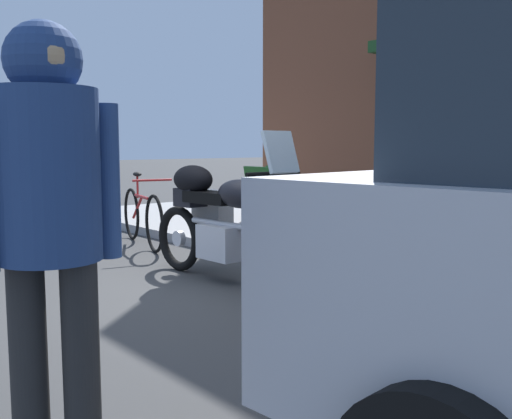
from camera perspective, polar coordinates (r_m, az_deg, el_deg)
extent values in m
plane|color=#393939|center=(5.24, -5.74, -7.98)|extent=(80.00, 80.00, 0.00)
torus|color=black|center=(4.91, 2.71, -4.93)|extent=(0.67, 0.12, 0.67)
cylinder|color=silver|center=(4.91, 2.71, -4.93)|extent=(0.16, 0.07, 0.16)
torus|color=black|center=(6.04, -7.58, -2.83)|extent=(0.67, 0.12, 0.67)
cylinder|color=silver|center=(6.04, -7.58, -2.83)|extent=(0.16, 0.07, 0.16)
cube|color=silver|center=(5.48, -3.31, -3.20)|extent=(0.45, 0.32, 0.32)
cylinder|color=silver|center=(5.41, -2.99, -1.49)|extent=(0.98, 0.11, 0.06)
ellipsoid|color=black|center=(5.23, -1.59, 1.54)|extent=(0.53, 0.30, 0.26)
cube|color=black|center=(5.56, -4.46, 1.19)|extent=(0.61, 0.27, 0.11)
cube|color=black|center=(5.82, -6.48, 1.21)|extent=(0.29, 0.23, 0.18)
cylinder|color=silver|center=(4.85, 2.73, -1.22)|extent=(0.35, 0.09, 0.67)
cylinder|color=black|center=(4.90, 1.75, 3.56)|extent=(0.07, 0.62, 0.04)
cube|color=silver|center=(4.84, 2.43, 5.65)|extent=(0.16, 0.33, 0.35)
sphere|color=#EAEACC|center=(4.80, 3.09, 1.81)|extent=(0.14, 0.14, 0.14)
cube|color=#A4A4A4|center=(5.94, -4.32, -0.21)|extent=(0.45, 0.22, 0.44)
cube|color=black|center=(6.01, -3.47, -0.14)|extent=(0.37, 0.03, 0.03)
ellipsoid|color=black|center=(5.76, -6.21, 2.96)|extent=(0.49, 0.34, 0.28)
torus|color=black|center=(7.06, -9.95, -1.38)|extent=(0.69, 0.21, 0.71)
torus|color=black|center=(8.11, -12.12, -0.43)|extent=(0.69, 0.21, 0.71)
cylinder|color=#B22323|center=(7.55, -11.16, 1.23)|extent=(0.59, 0.18, 0.04)
cylinder|color=#B22323|center=(7.78, -11.55, 0.19)|extent=(0.46, 0.15, 0.34)
cylinder|color=#B22323|center=(7.73, -11.56, 2.24)|extent=(0.03, 0.03, 0.30)
ellipsoid|color=black|center=(7.72, -11.58, 3.42)|extent=(0.24, 0.15, 0.06)
cylinder|color=#B22323|center=(7.06, -10.15, 2.85)|extent=(0.14, 0.47, 0.03)
cylinder|color=#272727|center=(2.40, -16.74, -15.00)|extent=(0.14, 0.14, 0.87)
cylinder|color=#272727|center=(2.46, -21.36, -14.62)|extent=(0.14, 0.14, 0.87)
cylinder|color=navy|center=(2.27, -19.78, 3.19)|extent=(0.40, 0.40, 0.63)
sphere|color=navy|center=(2.29, -20.18, 13.65)|extent=(0.28, 0.28, 0.28)
sphere|color=tan|center=(2.23, -19.71, 13.86)|extent=(0.17, 0.17, 0.17)
cylinder|color=navy|center=(2.35, -14.40, 2.69)|extent=(0.10, 0.10, 0.60)
cube|color=#1E511E|center=(7.23, 0.71, 0.67)|extent=(0.55, 0.19, 0.90)
cube|color=#1E511E|center=(7.37, 2.00, 0.78)|extent=(0.55, 0.19, 0.90)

